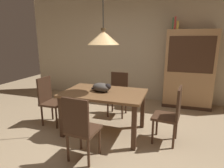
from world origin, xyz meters
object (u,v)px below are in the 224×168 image
at_px(cat_sleeping, 102,87).
at_px(chair_near_front, 80,127).
at_px(dining_table, 104,97).
at_px(pendant_lamp, 103,37).
at_px(chair_right_side, 171,113).
at_px(book_yellow_short, 178,26).
at_px(hutch_bookcase, 189,71).
at_px(book_green_slim, 173,24).
at_px(chair_left_side, 50,99).
at_px(book_red_tall, 175,23).
at_px(chair_far_back, 118,92).

bearing_deg(cat_sleeping, chair_near_front, -87.74).
height_order(dining_table, pendant_lamp, pendant_lamp).
xyz_separation_m(chair_right_side, book_yellow_short, (0.00, 1.88, 1.43)).
bearing_deg(pendant_lamp, hutch_bookcase, 51.97).
xyz_separation_m(dining_table, pendant_lamp, (0.00, 0.00, 1.01)).
bearing_deg(book_green_slim, dining_table, -118.74).
bearing_deg(chair_left_side, dining_table, 0.01).
relative_size(cat_sleeping, book_yellow_short, 2.01).
bearing_deg(book_yellow_short, hutch_bookcase, -0.26).
distance_m(book_green_slim, book_red_tall, 0.05).
bearing_deg(hutch_bookcase, cat_sleeping, -128.93).
relative_size(dining_table, chair_near_front, 1.51).
distance_m(dining_table, chair_near_front, 0.89).
height_order(dining_table, chair_left_side, chair_left_side).
distance_m(chair_right_side, hutch_bookcase, 1.94).
relative_size(dining_table, hutch_bookcase, 0.76).
height_order(book_green_slim, book_red_tall, book_red_tall).
relative_size(dining_table, chair_far_back, 1.51).
xyz_separation_m(chair_left_side, book_green_slim, (2.15, 1.87, 1.47)).
relative_size(chair_near_front, chair_left_side, 1.00).
xyz_separation_m(dining_table, hutch_bookcase, (1.46, 1.87, 0.24)).
xyz_separation_m(cat_sleeping, book_yellow_short, (1.17, 1.86, 1.11)).
bearing_deg(chair_left_side, book_green_slim, 40.97).
distance_m(cat_sleeping, book_yellow_short, 2.46).
relative_size(pendant_lamp, book_yellow_short, 6.50).
relative_size(chair_left_side, pendant_lamp, 0.72).
xyz_separation_m(chair_near_front, book_green_slim, (1.03, 2.75, 1.47)).
xyz_separation_m(book_green_slim, book_red_tall, (0.05, 0.00, 0.01)).
relative_size(chair_near_front, book_green_slim, 3.58).
bearing_deg(book_red_tall, chair_far_back, -137.31).
relative_size(chair_right_side, book_green_slim, 3.58).
bearing_deg(book_green_slim, chair_far_back, -135.98).
relative_size(chair_left_side, chair_right_side, 1.00).
height_order(chair_near_front, book_yellow_short, book_yellow_short).
distance_m(dining_table, chair_right_side, 1.14).
distance_m(chair_near_front, cat_sleeping, 0.94).
bearing_deg(chair_right_side, chair_left_side, 179.78).
distance_m(chair_right_side, pendant_lamp, 1.61).
height_order(chair_far_back, pendant_lamp, pendant_lamp).
xyz_separation_m(dining_table, book_red_tall, (1.07, 1.87, 1.34)).
distance_m(hutch_bookcase, book_green_slim, 1.17).
relative_size(pendant_lamp, book_green_slim, 5.00).
xyz_separation_m(pendant_lamp, book_yellow_short, (1.13, 1.87, 0.28)).
distance_m(hutch_bookcase, book_yellow_short, 1.10).
height_order(chair_left_side, cat_sleeping, chair_left_side).
height_order(chair_far_back, cat_sleeping, chair_far_back).
bearing_deg(chair_near_front, hutch_bookcase, 61.88).
relative_size(chair_far_back, pendant_lamp, 0.72).
bearing_deg(chair_far_back, chair_near_front, -90.19).
distance_m(chair_far_back, chair_right_side, 1.44).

